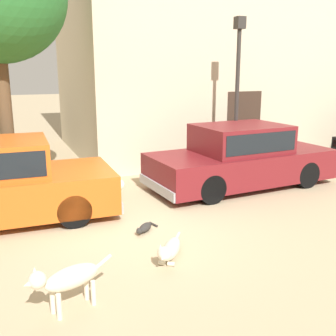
# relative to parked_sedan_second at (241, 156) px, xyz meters

# --- Properties ---
(ground_plane) EXTENTS (80.00, 80.00, 0.00)m
(ground_plane) POSITION_rel_parked_sedan_second_xyz_m (-3.21, -1.26, -0.72)
(ground_plane) COLOR tan
(parked_sedan_second) EXTENTS (4.61, 2.04, 1.46)m
(parked_sedan_second) POSITION_rel_parked_sedan_second_xyz_m (0.00, 0.00, 0.00)
(parked_sedan_second) COLOR maroon
(parked_sedan_second) RESTS_ON ground_plane
(apartment_block) EXTENTS (12.12, 6.31, 9.86)m
(apartment_block) POSITION_rel_parked_sedan_second_xyz_m (3.11, 5.07, 4.21)
(apartment_block) COLOR beige
(apartment_block) RESTS_ON ground_plane
(stray_dog_spotted) EXTENTS (1.06, 0.43, 0.65)m
(stray_dog_spotted) POSITION_rel_parked_sedan_second_xyz_m (-4.61, -3.61, -0.32)
(stray_dog_spotted) COLOR beige
(stray_dog_spotted) RESTS_ON ground_plane
(stray_dog_tan) EXTENTS (0.72, 0.94, 0.37)m
(stray_dog_tan) POSITION_rel_parked_sedan_second_xyz_m (-3.02, -2.86, -0.58)
(stray_dog_tan) COLOR beige
(stray_dog_tan) RESTS_ON ground_plane
(stray_cat) EXTENTS (0.48, 0.51, 0.15)m
(stray_cat) POSITION_rel_parked_sedan_second_xyz_m (-3.02, -1.75, -0.65)
(stray_cat) COLOR #2D2B28
(stray_cat) RESTS_ON ground_plane
(street_lamp) EXTENTS (0.22, 0.22, 3.91)m
(street_lamp) POSITION_rel_parked_sedan_second_xyz_m (0.30, 0.75, 1.77)
(street_lamp) COLOR #2D2B28
(street_lamp) RESTS_ON ground_plane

